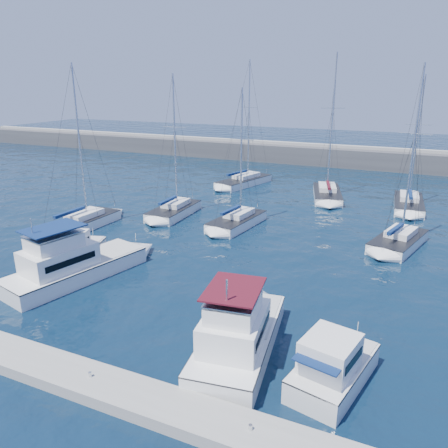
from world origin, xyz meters
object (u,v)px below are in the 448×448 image
at_px(motor_yacht_stbd_inner, 238,336).
at_px(sailboat_mid_b, 174,210).
at_px(motor_yacht_port_outer, 73,255).
at_px(sailboat_back_a, 244,181).
at_px(sailboat_back_b, 327,194).
at_px(motor_yacht_port_inner, 70,266).
at_px(sailboat_mid_c, 237,221).
at_px(sailboat_mid_a, 82,223).
at_px(sailboat_mid_e, 398,241).
at_px(sailboat_back_c, 408,204).
at_px(motor_yacht_stbd_outer, 332,368).

xyz_separation_m(motor_yacht_stbd_inner, sailboat_mid_b, (-15.84, 20.51, -0.60)).
distance_m(motor_yacht_port_outer, sailboat_back_a, 31.56).
height_order(sailboat_back_a, sailboat_back_b, sailboat_back_b).
relative_size(motor_yacht_port_inner, sailboat_mid_c, 0.81).
relative_size(sailboat_mid_a, sailboat_mid_e, 1.01).
xyz_separation_m(sailboat_mid_a, sailboat_mid_c, (13.75, 6.70, -0.01)).
distance_m(sailboat_mid_a, sailboat_mid_c, 15.29).
bearing_deg(sailboat_mid_c, sailboat_back_c, 50.36).
relative_size(sailboat_mid_e, sailboat_back_b, 0.90).
bearing_deg(sailboat_mid_e, motor_yacht_port_outer, -131.62).
height_order(motor_yacht_port_outer, motor_yacht_stbd_outer, same).
distance_m(sailboat_mid_a, sailboat_back_c, 35.68).
bearing_deg(sailboat_mid_b, motor_yacht_port_inner, -86.52).
distance_m(motor_yacht_stbd_outer, sailboat_mid_c, 24.25).
xyz_separation_m(motor_yacht_port_inner, sailboat_back_a, (0.13, 33.54, -0.60)).
relative_size(motor_yacht_stbd_inner, sailboat_mid_a, 0.59).
xyz_separation_m(sailboat_mid_e, sailboat_back_b, (-9.08, 14.26, -0.00)).
bearing_deg(sailboat_mid_a, motor_yacht_port_inner, -49.64).
distance_m(sailboat_mid_c, sailboat_back_a, 18.20).
height_order(motor_yacht_port_outer, sailboat_mid_e, sailboat_mid_e).
relative_size(sailboat_mid_a, sailboat_back_b, 0.91).
height_order(sailboat_mid_a, sailboat_mid_b, sailboat_mid_a).
relative_size(motor_yacht_stbd_inner, sailboat_mid_e, 0.60).
distance_m(sailboat_mid_e, sailboat_back_a, 26.87).
bearing_deg(sailboat_mid_b, sailboat_mid_a, -131.13).
height_order(motor_yacht_stbd_inner, sailboat_mid_c, sailboat_mid_c).
relative_size(motor_yacht_stbd_outer, sailboat_mid_e, 0.38).
bearing_deg(sailboat_mid_c, sailboat_back_b, 75.93).
distance_m(motor_yacht_stbd_inner, sailboat_mid_e, 21.43).
relative_size(motor_yacht_port_inner, sailboat_mid_a, 0.70).
bearing_deg(sailboat_mid_e, sailboat_mid_c, -162.83).
height_order(sailboat_mid_a, sailboat_back_b, sailboat_back_b).
bearing_deg(sailboat_back_c, sailboat_mid_e, -94.80).
bearing_deg(motor_yacht_stbd_inner, sailboat_mid_c, 104.67).
distance_m(sailboat_mid_a, sailboat_mid_b, 9.60).
height_order(motor_yacht_stbd_inner, sailboat_back_c, sailboat_back_c).
bearing_deg(sailboat_mid_a, sailboat_mid_b, 52.45).
relative_size(motor_yacht_stbd_inner, sailboat_mid_c, 0.69).
height_order(sailboat_mid_c, sailboat_back_c, sailboat_back_c).
height_order(motor_yacht_stbd_inner, motor_yacht_stbd_outer, motor_yacht_stbd_inner).
relative_size(sailboat_mid_c, sailboat_back_c, 0.92).
bearing_deg(sailboat_mid_b, sailboat_mid_c, -6.15).
distance_m(motor_yacht_stbd_outer, sailboat_back_c, 34.40).
bearing_deg(sailboat_back_a, sailboat_back_b, 4.51).
bearing_deg(sailboat_mid_e, motor_yacht_stbd_outer, -79.51).
bearing_deg(motor_yacht_port_outer, sailboat_back_b, 46.95).
height_order(sailboat_mid_a, sailboat_mid_e, sailboat_mid_a).
relative_size(motor_yacht_stbd_inner, motor_yacht_stbd_outer, 1.59).
distance_m(sailboat_mid_b, sailboat_mid_c, 7.62).
relative_size(motor_yacht_port_outer, sailboat_mid_a, 0.46).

